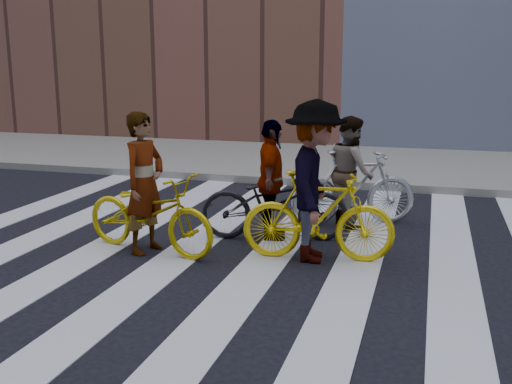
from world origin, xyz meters
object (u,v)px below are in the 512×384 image
at_px(rider_left, 144,183).
at_px(rider_right, 315,182).
at_px(bike_yellow_right, 318,216).
at_px(bike_silver_mid, 354,188).
at_px(rider_mid, 351,171).
at_px(bike_yellow_left, 149,213).
at_px(bike_dark_rear, 274,202).
at_px(rider_rear, 271,180).

bearing_deg(rider_left, rider_right, -69.18).
bearing_deg(rider_left, bike_yellow_right, -69.35).
xyz_separation_m(bike_silver_mid, rider_mid, (-0.05, 0.00, 0.25)).
distance_m(bike_yellow_right, rider_right, 0.43).
relative_size(bike_silver_mid, rider_left, 1.05).
distance_m(bike_yellow_left, rider_right, 2.15).
bearing_deg(rider_left, rider_mid, -35.47).
bearing_deg(rider_mid, rider_right, 150.69).
relative_size(bike_yellow_right, rider_right, 0.94).
distance_m(bike_yellow_left, bike_silver_mid, 3.10).
xyz_separation_m(bike_silver_mid, bike_dark_rear, (-0.94, -1.06, -0.04)).
relative_size(rider_right, rider_rear, 1.19).
height_order(rider_mid, rider_right, rider_right).
distance_m(bike_yellow_left, bike_yellow_right, 2.15).
distance_m(bike_dark_rear, rider_right, 1.09).
relative_size(rider_left, rider_right, 0.91).
relative_size(bike_dark_rear, rider_right, 1.02).
height_order(bike_dark_rear, rider_right, rider_right).
relative_size(bike_silver_mid, bike_yellow_right, 1.01).
bearing_deg(rider_left, bike_yellow_left, -76.76).
bearing_deg(bike_silver_mid, rider_rear, 114.11).
bearing_deg(rider_mid, bike_dark_rear, 117.14).
bearing_deg(bike_dark_rear, rider_right, -148.49).
xyz_separation_m(bike_silver_mid, bike_yellow_right, (-0.20, -1.76, -0.01)).
distance_m(bike_silver_mid, rider_rear, 1.47).
relative_size(bike_yellow_left, bike_yellow_right, 1.06).
bearing_deg(bike_yellow_right, rider_mid, -12.08).
relative_size(rider_left, rider_mid, 1.10).
distance_m(bike_silver_mid, rider_mid, 0.26).
distance_m(bike_dark_rear, rider_left, 1.79).
xyz_separation_m(rider_mid, rider_right, (-0.20, -1.76, 0.17)).
relative_size(bike_yellow_left, rider_mid, 1.20).
height_order(bike_silver_mid, rider_left, rider_left).
height_order(rider_left, rider_mid, rider_left).
height_order(rider_mid, rider_rear, rider_rear).
bearing_deg(rider_rear, rider_mid, -54.27).
xyz_separation_m(rider_right, rider_rear, (-0.74, 0.71, -0.16)).
height_order(bike_dark_rear, rider_rear, rider_rear).
relative_size(bike_yellow_left, rider_rear, 1.19).
relative_size(bike_yellow_right, rider_rear, 1.13).
bearing_deg(bike_yellow_right, bike_silver_mid, -13.69).
bearing_deg(rider_mid, bike_yellow_right, 152.30).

